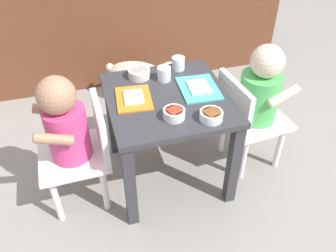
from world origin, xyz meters
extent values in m
plane|color=gray|center=(0.00, 0.00, 0.00)|extent=(7.00, 7.00, 0.00)
cube|color=brown|center=(0.00, 1.04, 0.45)|extent=(2.03, 0.35, 0.90)
cube|color=#333338|center=(0.00, 0.00, 0.44)|extent=(0.50, 0.52, 0.03)
cube|color=#333338|center=(-0.22, -0.23, 0.21)|extent=(0.04, 0.04, 0.43)
cube|color=#333338|center=(0.22, -0.23, 0.21)|extent=(0.04, 0.04, 0.43)
cube|color=#333338|center=(-0.22, 0.23, 0.21)|extent=(0.04, 0.04, 0.43)
cube|color=#333338|center=(0.22, 0.23, 0.21)|extent=(0.04, 0.04, 0.43)
cube|color=white|center=(-0.42, -0.04, 0.26)|extent=(0.29, 0.29, 0.02)
cube|color=white|center=(-0.29, -0.03, 0.37)|extent=(0.03, 0.27, 0.22)
cylinder|color=#D83F7F|center=(-0.42, -0.04, 0.38)|extent=(0.16, 0.16, 0.23)
sphere|color=#A87A5B|center=(-0.43, -0.04, 0.56)|extent=(0.15, 0.15, 0.15)
cylinder|color=white|center=(-0.52, 0.06, 0.12)|extent=(0.03, 0.03, 0.25)
cylinder|color=white|center=(-0.52, -0.14, 0.12)|extent=(0.03, 0.03, 0.25)
cylinder|color=white|center=(-0.32, 0.07, 0.12)|extent=(0.03, 0.03, 0.25)
cylinder|color=white|center=(-0.32, -0.13, 0.12)|extent=(0.03, 0.03, 0.25)
cylinder|color=#A87A5B|center=(-0.47, 0.05, 0.44)|extent=(0.15, 0.04, 0.09)
cylinder|color=#A87A5B|center=(-0.47, -0.13, 0.44)|extent=(0.15, 0.04, 0.09)
cube|color=white|center=(0.42, -0.01, 0.26)|extent=(0.31, 0.31, 0.02)
cube|color=white|center=(0.29, -0.03, 0.37)|extent=(0.05, 0.27, 0.22)
cylinder|color=#4CB259|center=(0.42, -0.01, 0.38)|extent=(0.18, 0.18, 0.23)
sphere|color=beige|center=(0.43, -0.01, 0.56)|extent=(0.15, 0.15, 0.15)
cylinder|color=white|center=(0.53, -0.10, 0.12)|extent=(0.03, 0.03, 0.25)
cylinder|color=white|center=(0.51, 0.10, 0.12)|extent=(0.03, 0.03, 0.25)
cylinder|color=white|center=(0.33, -0.12, 0.12)|extent=(0.03, 0.03, 0.25)
cylinder|color=white|center=(0.31, 0.08, 0.12)|extent=(0.03, 0.03, 0.25)
cylinder|color=beige|center=(0.48, -0.11, 0.43)|extent=(0.15, 0.06, 0.09)
cylinder|color=beige|center=(0.46, 0.09, 0.43)|extent=(0.15, 0.06, 0.09)
ellipsoid|color=beige|center=(-0.01, 0.64, 0.19)|extent=(0.39, 0.31, 0.16)
sphere|color=beige|center=(0.17, 0.55, 0.23)|extent=(0.13, 0.13, 0.13)
sphere|color=black|center=(0.21, 0.53, 0.22)|extent=(0.06, 0.06, 0.06)
torus|color=green|center=(0.13, 0.56, 0.21)|extent=(0.08, 0.11, 0.11)
sphere|color=beige|center=(-0.16, 0.72, 0.22)|extent=(0.05, 0.05, 0.05)
cylinder|color=beige|center=(0.05, 0.55, 0.06)|extent=(0.04, 0.04, 0.12)
cylinder|color=beige|center=(0.10, 0.64, 0.06)|extent=(0.04, 0.04, 0.12)
cylinder|color=beige|center=(-0.12, 0.64, 0.06)|extent=(0.04, 0.04, 0.12)
cylinder|color=beige|center=(-0.07, 0.73, 0.06)|extent=(0.04, 0.04, 0.12)
cube|color=orange|center=(-0.14, 0.02, 0.46)|extent=(0.16, 0.19, 0.01)
cube|color=white|center=(-0.14, 0.02, 0.46)|extent=(0.09, 0.11, 0.01)
cube|color=#4CC6BC|center=(0.14, 0.02, 0.46)|extent=(0.17, 0.21, 0.01)
cube|color=white|center=(0.14, 0.02, 0.46)|extent=(0.09, 0.12, 0.01)
cylinder|color=white|center=(0.11, 0.20, 0.48)|extent=(0.06, 0.06, 0.06)
cylinder|color=silver|center=(0.11, 0.20, 0.47)|extent=(0.05, 0.05, 0.03)
cylinder|color=white|center=(0.02, 0.13, 0.48)|extent=(0.06, 0.06, 0.06)
cylinder|color=silver|center=(0.02, 0.13, 0.47)|extent=(0.05, 0.05, 0.03)
cylinder|color=white|center=(-0.02, -0.14, 0.47)|extent=(0.08, 0.08, 0.04)
cylinder|color=#D84C33|center=(-0.02, -0.14, 0.49)|extent=(0.07, 0.07, 0.01)
cylinder|color=white|center=(0.11, -0.19, 0.47)|extent=(0.09, 0.09, 0.04)
cylinder|color=#B26633|center=(0.11, -0.19, 0.49)|extent=(0.07, 0.07, 0.01)
cylinder|color=silver|center=(-0.08, 0.18, 0.47)|extent=(0.10, 0.10, 0.04)
cylinder|color=#B26633|center=(-0.08, 0.18, 0.49)|extent=(0.08, 0.08, 0.01)
camera|label=1|loc=(-0.33, -1.17, 1.28)|focal=37.84mm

